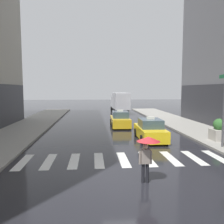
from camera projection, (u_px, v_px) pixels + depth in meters
ground_plane at (133, 181)px, 9.71m from camera, size 160.00×160.00×0.00m
crosswalk_markings at (123, 159)px, 12.68m from camera, size 11.30×2.80×0.01m
taxi_lead at (150, 130)px, 17.61m from camera, size 2.01×4.58×1.80m
taxi_second at (120, 120)px, 23.78m from camera, size 2.02×4.58×1.80m
box_truck at (120, 102)px, 36.97m from camera, size 2.46×7.60×3.35m
pedestrian_with_umbrella at (147, 147)px, 9.39m from camera, size 0.96×0.96×1.94m
planter_near_corner at (219, 130)px, 16.79m from camera, size 1.10×1.10×1.60m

